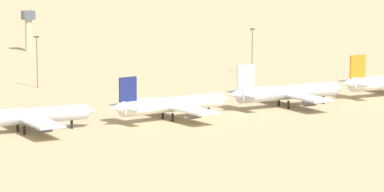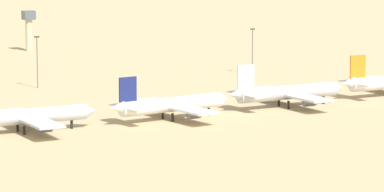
{
  "view_description": "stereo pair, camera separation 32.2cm",
  "coord_description": "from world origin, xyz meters",
  "px_view_note": "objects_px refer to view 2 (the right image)",
  "views": [
    {
      "loc": [
        -160.29,
        -275.12,
        52.73
      ],
      "look_at": [
        -14.0,
        3.47,
        6.0
      ],
      "focal_mm": 102.51,
      "sensor_mm": 36.0,
      "label": 1
    },
    {
      "loc": [
        -160.0,
        -275.27,
        52.73
      ],
      "look_at": [
        -14.0,
        3.47,
        6.0
      ],
      "focal_mm": 102.51,
      "sensor_mm": 36.0,
      "label": 2
    }
  ],
  "objects_px": {
    "parked_jet_navy_2": "(171,105)",
    "light_pole_mid": "(252,48)",
    "parked_jet_yellow_1": "(25,116)",
    "control_tower": "(29,27)",
    "parked_jet_white_3": "(287,92)",
    "light_pole_west": "(37,59)"
  },
  "relations": [
    {
      "from": "parked_jet_navy_2",
      "to": "light_pole_mid",
      "type": "bearing_deg",
      "value": 39.39
    },
    {
      "from": "parked_jet_yellow_1",
      "to": "control_tower",
      "type": "bearing_deg",
      "value": 69.91
    },
    {
      "from": "parked_jet_white_3",
      "to": "control_tower",
      "type": "height_order",
      "value": "control_tower"
    },
    {
      "from": "control_tower",
      "to": "light_pole_mid",
      "type": "bearing_deg",
      "value": -68.51
    },
    {
      "from": "parked_jet_navy_2",
      "to": "light_pole_west",
      "type": "relative_size",
      "value": 2.26
    },
    {
      "from": "parked_jet_yellow_1",
      "to": "parked_jet_white_3",
      "type": "xyz_separation_m",
      "value": [
        85.62,
        4.43,
        0.13
      ]
    },
    {
      "from": "parked_jet_navy_2",
      "to": "control_tower",
      "type": "bearing_deg",
      "value": 75.19
    },
    {
      "from": "light_pole_west",
      "to": "control_tower",
      "type": "bearing_deg",
      "value": 72.06
    },
    {
      "from": "light_pole_west",
      "to": "light_pole_mid",
      "type": "distance_m",
      "value": 84.73
    },
    {
      "from": "parked_jet_yellow_1",
      "to": "parked_jet_navy_2",
      "type": "bearing_deg",
      "value": 0.0
    },
    {
      "from": "parked_jet_yellow_1",
      "to": "light_pole_mid",
      "type": "bearing_deg",
      "value": 33.1
    },
    {
      "from": "parked_jet_yellow_1",
      "to": "light_pole_west",
      "type": "xyz_separation_m",
      "value": [
        32.17,
        79.91,
        5.8
      ]
    },
    {
      "from": "parked_jet_white_3",
      "to": "light_pole_west",
      "type": "distance_m",
      "value": 92.66
    },
    {
      "from": "parked_jet_navy_2",
      "to": "parked_jet_white_3",
      "type": "xyz_separation_m",
      "value": [
        41.79,
        4.04,
        0.17
      ]
    },
    {
      "from": "parked_jet_yellow_1",
      "to": "light_pole_west",
      "type": "bearing_deg",
      "value": 67.56
    },
    {
      "from": "parked_jet_navy_2",
      "to": "light_pole_mid",
      "type": "height_order",
      "value": "light_pole_mid"
    },
    {
      "from": "parked_jet_navy_2",
      "to": "parked_jet_white_3",
      "type": "height_order",
      "value": "parked_jet_white_3"
    },
    {
      "from": "parked_jet_navy_2",
      "to": "light_pole_mid",
      "type": "xyz_separation_m",
      "value": [
        73.05,
        77.27,
        5.53
      ]
    },
    {
      "from": "parked_jet_white_3",
      "to": "control_tower",
      "type": "xyz_separation_m",
      "value": [
        -15.63,
        192.29,
        6.44
      ]
    },
    {
      "from": "parked_jet_yellow_1",
      "to": "light_pole_mid",
      "type": "relative_size",
      "value": 2.34
    },
    {
      "from": "light_pole_west",
      "to": "light_pole_mid",
      "type": "height_order",
      "value": "light_pole_west"
    },
    {
      "from": "parked_jet_yellow_1",
      "to": "parked_jet_navy_2",
      "type": "xyz_separation_m",
      "value": [
        43.82,
        0.39,
        -0.03
      ]
    }
  ]
}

